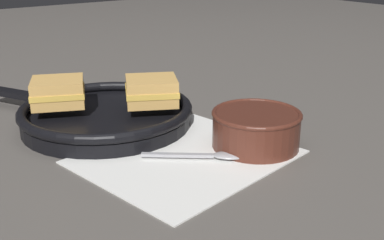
{
  "coord_description": "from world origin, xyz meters",
  "views": [
    {
      "loc": [
        -0.41,
        -0.55,
        0.31
      ],
      "look_at": [
        0.04,
        0.06,
        0.03
      ],
      "focal_mm": 45.0,
      "sensor_mm": 36.0,
      "label": 1
    }
  ],
  "objects_px": {
    "soup_bowl": "(256,127)",
    "skillet": "(106,115)",
    "spoon": "(215,155)",
    "sandwich_near_left": "(152,91)",
    "sandwich_near_right": "(58,92)"
  },
  "relations": [
    {
      "from": "spoon",
      "to": "skillet",
      "type": "bearing_deg",
      "value": 144.72
    },
    {
      "from": "sandwich_near_left",
      "to": "spoon",
      "type": "bearing_deg",
      "value": -91.49
    },
    {
      "from": "sandwich_near_left",
      "to": "sandwich_near_right",
      "type": "xyz_separation_m",
      "value": [
        -0.14,
        0.09,
        0.0
      ]
    },
    {
      "from": "soup_bowl",
      "to": "spoon",
      "type": "distance_m",
      "value": 0.09
    },
    {
      "from": "sandwich_near_left",
      "to": "sandwich_near_right",
      "type": "distance_m",
      "value": 0.16
    },
    {
      "from": "spoon",
      "to": "sandwich_near_left",
      "type": "xyz_separation_m",
      "value": [
        0.0,
        0.18,
        0.06
      ]
    },
    {
      "from": "spoon",
      "to": "sandwich_near_right",
      "type": "height_order",
      "value": "sandwich_near_right"
    },
    {
      "from": "soup_bowl",
      "to": "sandwich_near_left",
      "type": "xyz_separation_m",
      "value": [
        -0.08,
        0.19,
        0.03
      ]
    },
    {
      "from": "skillet",
      "to": "sandwich_near_right",
      "type": "bearing_deg",
      "value": 146.7
    },
    {
      "from": "spoon",
      "to": "sandwich_near_right",
      "type": "relative_size",
      "value": 1.17
    },
    {
      "from": "skillet",
      "to": "sandwich_near_left",
      "type": "bearing_deg",
      "value": -34.79
    },
    {
      "from": "soup_bowl",
      "to": "sandwich_near_right",
      "type": "distance_m",
      "value": 0.35
    },
    {
      "from": "spoon",
      "to": "skillet",
      "type": "xyz_separation_m",
      "value": [
        -0.06,
        0.23,
        0.01
      ]
    },
    {
      "from": "skillet",
      "to": "sandwich_near_right",
      "type": "relative_size",
      "value": 3.53
    },
    {
      "from": "soup_bowl",
      "to": "skillet",
      "type": "height_order",
      "value": "soup_bowl"
    }
  ]
}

